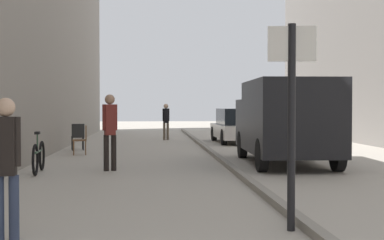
{
  "coord_description": "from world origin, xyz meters",
  "views": [
    {
      "loc": [
        -0.39,
        -1.99,
        1.58
      ],
      "look_at": [
        0.56,
        10.44,
        1.24
      ],
      "focal_mm": 50.26,
      "sensor_mm": 36.0,
      "label": 1
    }
  ],
  "objects_px": {
    "bicycle_leaning": "(39,157)",
    "cafe_chair_near_window": "(82,138)",
    "pedestrian_far_crossing": "(166,119)",
    "street_sign_post": "(292,108)",
    "pedestrian_main_foreground": "(110,127)",
    "cafe_chair_by_doorway": "(78,135)",
    "pedestrian_mid_block": "(6,160)",
    "delivery_van": "(285,119)",
    "parked_car": "(238,126)"
  },
  "relations": [
    {
      "from": "bicycle_leaning",
      "to": "cafe_chair_by_doorway",
      "type": "relative_size",
      "value": 1.88
    },
    {
      "from": "bicycle_leaning",
      "to": "pedestrian_far_crossing",
      "type": "bearing_deg",
      "value": 71.04
    },
    {
      "from": "pedestrian_main_foreground",
      "to": "pedestrian_far_crossing",
      "type": "height_order",
      "value": "pedestrian_main_foreground"
    },
    {
      "from": "bicycle_leaning",
      "to": "delivery_van",
      "type": "bearing_deg",
      "value": 9.91
    },
    {
      "from": "pedestrian_main_foreground",
      "to": "parked_car",
      "type": "distance_m",
      "value": 10.65
    },
    {
      "from": "pedestrian_mid_block",
      "to": "parked_car",
      "type": "relative_size",
      "value": 0.39
    },
    {
      "from": "delivery_van",
      "to": "pedestrian_mid_block",
      "type": "bearing_deg",
      "value": -121.24
    },
    {
      "from": "pedestrian_mid_block",
      "to": "delivery_van",
      "type": "relative_size",
      "value": 0.33
    },
    {
      "from": "cafe_chair_near_window",
      "to": "cafe_chair_by_doorway",
      "type": "relative_size",
      "value": 1.0
    },
    {
      "from": "street_sign_post",
      "to": "bicycle_leaning",
      "type": "height_order",
      "value": "street_sign_post"
    },
    {
      "from": "street_sign_post",
      "to": "cafe_chair_near_window",
      "type": "bearing_deg",
      "value": -61.54
    },
    {
      "from": "delivery_van",
      "to": "cafe_chair_near_window",
      "type": "bearing_deg",
      "value": 153.1
    },
    {
      "from": "pedestrian_mid_block",
      "to": "pedestrian_far_crossing",
      "type": "relative_size",
      "value": 1.0
    },
    {
      "from": "bicycle_leaning",
      "to": "cafe_chair_by_doorway",
      "type": "height_order",
      "value": "bicycle_leaning"
    },
    {
      "from": "delivery_van",
      "to": "cafe_chair_by_doorway",
      "type": "xyz_separation_m",
      "value": [
        -6.18,
        4.94,
        -0.66
      ]
    },
    {
      "from": "pedestrian_main_foreground",
      "to": "street_sign_post",
      "type": "relative_size",
      "value": 0.71
    },
    {
      "from": "parked_car",
      "to": "pedestrian_main_foreground",
      "type": "bearing_deg",
      "value": -117.27
    },
    {
      "from": "bicycle_leaning",
      "to": "street_sign_post",
      "type": "bearing_deg",
      "value": -57.9
    },
    {
      "from": "delivery_van",
      "to": "cafe_chair_near_window",
      "type": "relative_size",
      "value": 5.42
    },
    {
      "from": "pedestrian_far_crossing",
      "to": "delivery_van",
      "type": "height_order",
      "value": "delivery_van"
    },
    {
      "from": "parked_car",
      "to": "bicycle_leaning",
      "type": "relative_size",
      "value": 2.39
    },
    {
      "from": "street_sign_post",
      "to": "bicycle_leaning",
      "type": "relative_size",
      "value": 1.47
    },
    {
      "from": "parked_car",
      "to": "cafe_chair_near_window",
      "type": "relative_size",
      "value": 4.51
    },
    {
      "from": "street_sign_post",
      "to": "bicycle_leaning",
      "type": "xyz_separation_m",
      "value": [
        -4.38,
        6.11,
        -1.16
      ]
    },
    {
      "from": "pedestrian_far_crossing",
      "to": "delivery_van",
      "type": "relative_size",
      "value": 0.33
    },
    {
      "from": "street_sign_post",
      "to": "cafe_chair_by_doorway",
      "type": "xyz_separation_m",
      "value": [
        -4.34,
        12.53,
        -1.0
      ]
    },
    {
      "from": "pedestrian_far_crossing",
      "to": "cafe_chair_near_window",
      "type": "height_order",
      "value": "pedestrian_far_crossing"
    },
    {
      "from": "bicycle_leaning",
      "to": "pedestrian_main_foreground",
      "type": "bearing_deg",
      "value": 7.95
    },
    {
      "from": "cafe_chair_near_window",
      "to": "cafe_chair_by_doorway",
      "type": "xyz_separation_m",
      "value": [
        -0.38,
        1.73,
        0.0
      ]
    },
    {
      "from": "parked_car",
      "to": "pedestrian_mid_block",
      "type": "bearing_deg",
      "value": -109.25
    },
    {
      "from": "street_sign_post",
      "to": "cafe_chair_by_doorway",
      "type": "distance_m",
      "value": 13.3
    },
    {
      "from": "pedestrian_far_crossing",
      "to": "parked_car",
      "type": "bearing_deg",
      "value": -51.36
    },
    {
      "from": "pedestrian_main_foreground",
      "to": "cafe_chair_near_window",
      "type": "relative_size",
      "value": 1.96
    },
    {
      "from": "pedestrian_mid_block",
      "to": "bicycle_leaning",
      "type": "bearing_deg",
      "value": 94.01
    },
    {
      "from": "pedestrian_main_foreground",
      "to": "street_sign_post",
      "type": "xyz_separation_m",
      "value": [
        2.75,
        -6.44,
        0.48
      ]
    },
    {
      "from": "parked_car",
      "to": "street_sign_post",
      "type": "bearing_deg",
      "value": -98.09
    },
    {
      "from": "pedestrian_mid_block",
      "to": "street_sign_post",
      "type": "relative_size",
      "value": 0.64
    },
    {
      "from": "pedestrian_far_crossing",
      "to": "parked_car",
      "type": "xyz_separation_m",
      "value": [
        3.0,
        -2.03,
        -0.25
      ]
    },
    {
      "from": "street_sign_post",
      "to": "delivery_van",
      "type": "bearing_deg",
      "value": -95.27
    },
    {
      "from": "pedestrian_main_foreground",
      "to": "cafe_chair_by_doorway",
      "type": "distance_m",
      "value": 6.32
    },
    {
      "from": "parked_car",
      "to": "bicycle_leaning",
      "type": "distance_m",
      "value": 11.74
    },
    {
      "from": "pedestrian_far_crossing",
      "to": "cafe_chair_by_doorway",
      "type": "height_order",
      "value": "pedestrian_far_crossing"
    },
    {
      "from": "pedestrian_far_crossing",
      "to": "street_sign_post",
      "type": "relative_size",
      "value": 0.64
    },
    {
      "from": "parked_car",
      "to": "pedestrian_far_crossing",
      "type": "bearing_deg",
      "value": 144.6
    },
    {
      "from": "pedestrian_main_foreground",
      "to": "pedestrian_far_crossing",
      "type": "relative_size",
      "value": 1.11
    },
    {
      "from": "bicycle_leaning",
      "to": "cafe_chair_near_window",
      "type": "distance_m",
      "value": 4.71
    },
    {
      "from": "bicycle_leaning",
      "to": "cafe_chair_by_doorway",
      "type": "distance_m",
      "value": 6.42
    },
    {
      "from": "parked_car",
      "to": "street_sign_post",
      "type": "xyz_separation_m",
      "value": [
        -1.92,
        -16.01,
        0.83
      ]
    },
    {
      "from": "pedestrian_far_crossing",
      "to": "street_sign_post",
      "type": "bearing_deg",
      "value": -103.8
    },
    {
      "from": "delivery_van",
      "to": "bicycle_leaning",
      "type": "bearing_deg",
      "value": -164.52
    }
  ]
}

